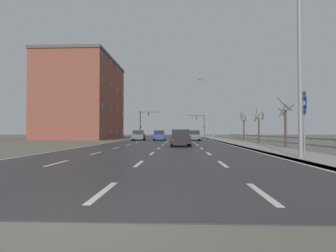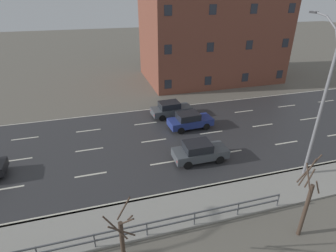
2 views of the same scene
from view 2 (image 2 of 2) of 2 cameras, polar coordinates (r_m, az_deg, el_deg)
The scene contains 8 objects.
ground_plane at distance 29.34m, azimuth 23.80°, elevation 0.67°, with size 160.00×160.00×0.12m.
street_lamp_midground at distance 19.53m, azimuth 29.20°, elevation 3.65°, with size 2.76×0.24×10.58m.
car_near_left at distance 27.76m, azimuth 0.62°, elevation 3.60°, with size 2.00×4.19×1.57m.
car_far_right at distance 20.65m, azimuth 6.64°, elevation -5.31°, with size 1.85×4.11×1.57m.
car_far_left at distance 25.36m, azimuth 4.60°, elevation 1.19°, with size 2.01×4.19×1.57m.
brick_building at distance 40.30m, azimuth 9.18°, elevation 20.40°, with size 11.82×18.62×14.99m.
bare_tree_mid at distance 12.82m, azimuth -9.41°, elevation -23.27°, with size 1.19×1.25×4.34m.
bare_tree_far at distance 15.76m, azimuth 27.02°, elevation -14.41°, with size 0.91×1.09×4.67m.
Camera 2 is at (19.94, 29.95, 11.67)m, focal length 28.98 mm.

